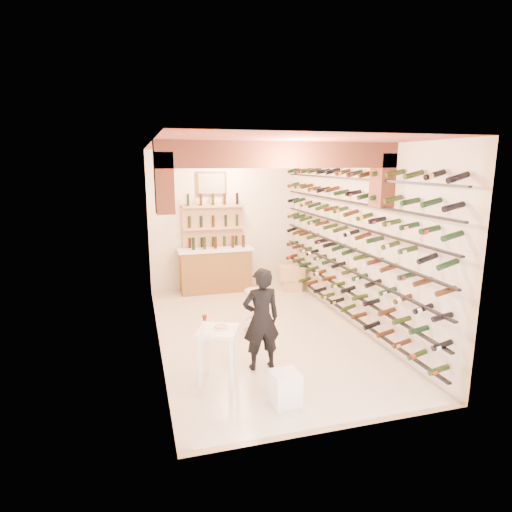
{
  "coord_description": "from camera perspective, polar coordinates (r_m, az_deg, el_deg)",
  "views": [
    {
      "loc": [
        -2.03,
        -6.87,
        2.91
      ],
      "look_at": [
        0.0,
        0.3,
        1.3
      ],
      "focal_mm": 30.26,
      "sensor_mm": 36.0,
      "label": 1
    }
  ],
  "objects": [
    {
      "name": "crate_upper",
      "position": [
        10.01,
        4.75,
        -2.21
      ],
      "size": [
        0.59,
        0.44,
        0.32
      ],
      "primitive_type": "cube",
      "rotation": [
        0.0,
        0.0,
        -0.12
      ],
      "color": "tan",
      "rests_on": "crate_lower"
    },
    {
      "name": "person",
      "position": [
        6.17,
        0.69,
        -8.33
      ],
      "size": [
        0.56,
        0.38,
        1.49
      ],
      "primitive_type": "imported",
      "rotation": [
        0.0,
        0.0,
        3.18
      ],
      "color": "black",
      "rests_on": "ground"
    },
    {
      "name": "back_counter",
      "position": [
        9.96,
        -5.36,
        -1.66
      ],
      "size": [
        1.7,
        0.62,
        1.29
      ],
      "color": "brown",
      "rests_on": "ground"
    },
    {
      "name": "ground",
      "position": [
        7.73,
        0.62,
        -9.92
      ],
      "size": [
        6.0,
        6.0,
        0.0
      ],
      "primitive_type": "plane",
      "color": "beige",
      "rests_on": "ground"
    },
    {
      "name": "room_shell",
      "position": [
        6.94,
        1.27,
        6.74
      ],
      "size": [
        3.52,
        6.02,
        3.21
      ],
      "color": "beige",
      "rests_on": "ground"
    },
    {
      "name": "tasting_table",
      "position": [
        5.89,
        -5.09,
        -10.8
      ],
      "size": [
        0.67,
        0.67,
        0.91
      ],
      "rotation": [
        0.0,
        0.0,
        -0.39
      ],
      "color": "white",
      "rests_on": "ground"
    },
    {
      "name": "back_shelving",
      "position": [
        10.06,
        -5.68,
        2.17
      ],
      "size": [
        1.4,
        0.31,
        2.73
      ],
      "color": "tan",
      "rests_on": "ground"
    },
    {
      "name": "chrome_barstool",
      "position": [
        7.57,
        -0.19,
        -6.84
      ],
      "size": [
        0.39,
        0.39,
        0.76
      ],
      "rotation": [
        0.0,
        0.0,
        0.08
      ],
      "color": "silver",
      "rests_on": "ground"
    },
    {
      "name": "wine_rack",
      "position": [
        7.85,
        11.42,
        1.97
      ],
      "size": [
        0.32,
        5.7,
        2.56
      ],
      "color": "black",
      "rests_on": "ground"
    },
    {
      "name": "crate_lower",
      "position": [
        10.08,
        4.72,
        -3.83
      ],
      "size": [
        0.5,
        0.39,
        0.27
      ],
      "primitive_type": "cube",
      "rotation": [
        0.0,
        0.0,
        -0.2
      ],
      "color": "tan",
      "rests_on": "ground"
    },
    {
      "name": "white_stool",
      "position": [
        5.55,
        3.88,
        -16.99
      ],
      "size": [
        0.35,
        0.35,
        0.41
      ],
      "primitive_type": "cube",
      "rotation": [
        0.0,
        0.0,
        0.06
      ],
      "color": "white",
      "rests_on": "ground"
    }
  ]
}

